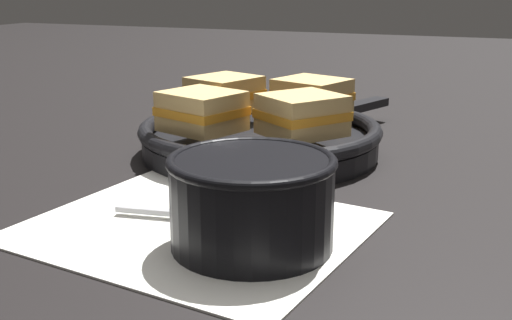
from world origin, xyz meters
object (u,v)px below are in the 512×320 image
spoon (244,219)px  sandwich_far_left (302,115)px  soup_bowl (252,197)px  sandwich_near_right (202,111)px  sandwich_near_left (224,94)px  skillet (261,137)px  sandwich_far_right (312,97)px

spoon → sandwich_far_left: (-0.01, 0.19, 0.06)m
spoon → soup_bowl: bearing=-67.9°
soup_bowl → sandwich_near_right: size_ratio=1.30×
soup_bowl → spoon: 0.06m
spoon → sandwich_near_left: bearing=108.9°
sandwich_near_right → skillet: bearing=57.5°
spoon → sandwich_near_left: (-0.15, 0.28, 0.06)m
spoon → sandwich_far_left: sandwich_far_left is taller
sandwich_near_left → sandwich_far_left: same height
sandwich_near_right → sandwich_near_left: bearing=102.2°
skillet → sandwich_near_right: size_ratio=3.96×
soup_bowl → sandwich_far_left: 0.23m
soup_bowl → spoon: bearing=121.4°
sandwich_near_right → sandwich_far_left: bearing=12.2°
spoon → sandwich_near_right: (-0.12, 0.16, 0.06)m
sandwich_far_left → sandwich_far_right: bearing=102.2°
spoon → sandwich_far_right: (-0.03, 0.30, 0.06)m
skillet → sandwich_far_right: size_ratio=3.95×
sandwich_near_left → sandwich_far_right: (0.11, 0.02, 0.00)m
sandwich_near_right → sandwich_far_left: 0.12m
sandwich_far_left → sandwich_near_right: bearing=-167.8°
skillet → spoon: bearing=-71.5°
skillet → sandwich_near_left: bearing=148.7°
sandwich_far_right → sandwich_near_left: bearing=-167.8°
soup_bowl → sandwich_far_left: bearing=98.4°
skillet → sandwich_near_right: 0.10m
sandwich_near_right → sandwich_far_right: bearing=57.2°
soup_bowl → sandwich_near_left: bearing=118.6°
sandwich_near_left → sandwich_near_right: bearing=-77.8°
sandwich_far_left → soup_bowl: bearing=-81.6°
sandwich_far_left → sandwich_far_right: same height
spoon → sandwich_near_right: bearing=117.9°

